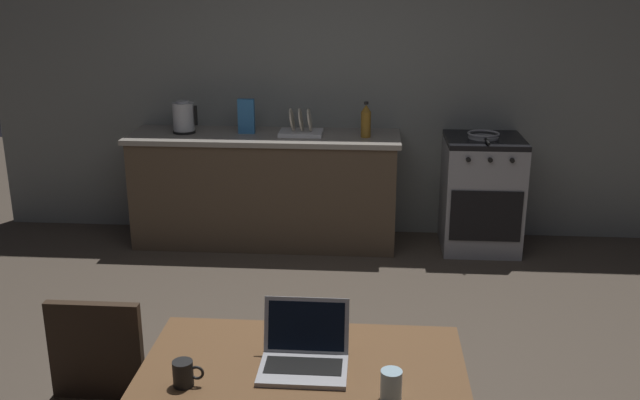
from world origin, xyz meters
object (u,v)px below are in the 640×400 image
object	(u,v)px
laptop	(304,355)
drinking_glass	(391,385)
stove_oven	(481,193)
bottle	(366,121)
dish_rack	(301,129)
cereal_box	(246,116)
electric_kettle	(184,118)
frying_pan	(484,135)
dining_table	(302,393)
coffee_mug	(184,373)

from	to	relation	value
laptop	drinking_glass	distance (m)	0.37
stove_oven	drinking_glass	distance (m)	3.50
bottle	dish_rack	size ratio (longest dim) A/B	0.82
laptop	cereal_box	size ratio (longest dim) A/B	1.16
cereal_box	dish_rack	distance (m)	0.45
electric_kettle	frying_pan	bearing A→B (deg)	-0.69
electric_kettle	dish_rack	xyz separation A→B (m)	(0.94, 0.00, -0.08)
laptop	dish_rack	xyz separation A→B (m)	(-0.33, 3.20, 0.17)
frying_pan	dish_rack	distance (m)	1.42
dining_table	drinking_glass	world-z (taller)	drinking_glass
coffee_mug	cereal_box	xyz separation A→B (m)	(-0.36, 3.38, 0.26)
dining_table	cereal_box	bearing A→B (deg)	103.16
stove_oven	bottle	xyz separation A→B (m)	(-0.93, -0.05, 0.58)
laptop	cereal_box	world-z (taller)	cereal_box
bottle	drinking_glass	bearing A→B (deg)	-87.69
frying_pan	coffee_mug	bearing A→B (deg)	-114.22
coffee_mug	dining_table	bearing A→B (deg)	13.19
coffee_mug	laptop	bearing A→B (deg)	21.32
cereal_box	dish_rack	xyz separation A→B (m)	(0.44, -0.02, -0.09)
coffee_mug	dish_rack	size ratio (longest dim) A/B	0.33
stove_oven	drinking_glass	bearing A→B (deg)	-103.17
dish_rack	stove_oven	bearing A→B (deg)	-0.10
dining_table	laptop	world-z (taller)	laptop
dining_table	coffee_mug	distance (m)	0.43
dining_table	electric_kettle	distance (m)	3.52
bottle	coffee_mug	world-z (taller)	bottle
bottle	dish_rack	world-z (taller)	bottle
frying_pan	dish_rack	bearing A→B (deg)	178.85
drinking_glass	coffee_mug	bearing A→B (deg)	177.11
stove_oven	bottle	bearing A→B (deg)	-177.07
frying_pan	dish_rack	world-z (taller)	dish_rack
coffee_mug	frying_pan	bearing A→B (deg)	65.78
dining_table	frying_pan	size ratio (longest dim) A/B	2.84
laptop	cereal_box	bearing A→B (deg)	98.88
bottle	cereal_box	bearing A→B (deg)	175.79
laptop	frying_pan	size ratio (longest dim) A/B	0.76
stove_oven	bottle	size ratio (longest dim) A/B	3.26
bottle	frying_pan	world-z (taller)	bottle
laptop	frying_pan	bearing A→B (deg)	66.42
electric_kettle	cereal_box	xyz separation A→B (m)	(0.50, 0.02, 0.01)
dining_table	electric_kettle	size ratio (longest dim) A/B	4.63
bottle	electric_kettle	bearing A→B (deg)	178.03
laptop	stove_oven	bearing A→B (deg)	66.30
frying_pan	stove_oven	bearing A→B (deg)	57.94
laptop	frying_pan	xyz separation A→B (m)	(1.09, 3.17, 0.15)
dish_rack	coffee_mug	bearing A→B (deg)	-91.26
dining_table	electric_kettle	bearing A→B (deg)	111.25
laptop	coffee_mug	distance (m)	0.44
dish_rack	electric_kettle	bearing A→B (deg)	180.00
laptop	dish_rack	bearing A→B (deg)	91.35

